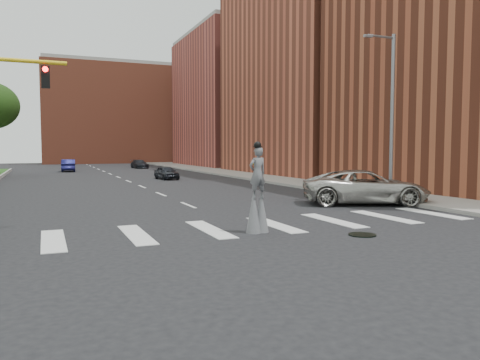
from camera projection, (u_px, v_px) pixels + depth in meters
ground_plane at (254, 232)px, 16.09m from camera, size 160.00×160.00×0.00m
sidewalk_right at (265, 177)px, 43.91m from camera, size 5.00×90.00×0.18m
manhole at (362, 235)px, 15.41m from camera, size 0.90×0.90×0.04m
building_mid at (323, 64)px, 51.34m from camera, size 16.00×22.00×24.00m
building_far at (239, 102)px, 73.56m from camera, size 16.00×22.00×20.00m
building_backdrop at (114, 115)px, 89.53m from camera, size 26.00×14.00×18.00m
streetlight at (391, 111)px, 25.48m from camera, size 2.05×0.20×9.00m
stilt_performer at (257, 196)px, 15.84m from camera, size 0.84×0.58×3.10m
suv_crossing at (366, 187)px, 23.88m from camera, size 6.94×5.19×1.75m
car_near at (167, 173)px, 42.39m from camera, size 1.82×3.70×1.22m
car_mid at (68, 165)px, 56.25m from camera, size 1.79×4.51×1.46m
car_far at (139, 164)px, 64.78m from camera, size 2.13×4.24×1.18m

